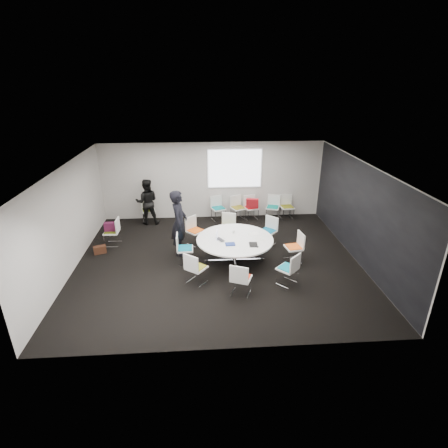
{
  "coord_description": "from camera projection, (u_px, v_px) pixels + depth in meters",
  "views": [
    {
      "loc": [
        -0.44,
        -8.82,
        4.95
      ],
      "look_at": [
        0.2,
        0.4,
        1.0
      ],
      "focal_mm": 28.0,
      "sensor_mm": 36.0,
      "label": 1
    }
  ],
  "objects": [
    {
      "name": "brown_bag",
      "position": [
        100.0,
        250.0,
        10.48
      ],
      "size": [
        0.39,
        0.28,
        0.24
      ],
      "primitive_type": "cube",
      "rotation": [
        0.0,
        0.0,
        0.37
      ],
      "color": "#391E12",
      "rests_on": "ground"
    },
    {
      "name": "chair_back_b",
      "position": [
        238.0,
        212.0,
        12.92
      ],
      "size": [
        0.6,
        0.6,
        0.88
      ],
      "rotation": [
        0.0,
        0.0,
        3.57
      ],
      "color": "silver",
      "rests_on": "ground"
    },
    {
      "name": "chair_person_back",
      "position": [
        149.0,
        214.0,
        12.71
      ],
      "size": [
        0.55,
        0.54,
        0.88
      ],
      "rotation": [
        0.0,
        0.0,
        3.36
      ],
      "color": "silver",
      "rests_on": "ground"
    },
    {
      "name": "chair_back_e",
      "position": [
        287.0,
        211.0,
        13.02
      ],
      "size": [
        0.5,
        0.49,
        0.88
      ],
      "rotation": [
        0.0,
        0.0,
        3.23
      ],
      "color": "silver",
      "rests_on": "ground"
    },
    {
      "name": "chair_ring_f",
      "position": [
        196.0,
        274.0,
        8.92
      ],
      "size": [
        0.64,
        0.64,
        0.88
      ],
      "rotation": [
        0.0,
        0.0,
        5.62
      ],
      "color": "silver",
      "rests_on": "ground"
    },
    {
      "name": "person_main",
      "position": [
        179.0,
        223.0,
        10.18
      ],
      "size": [
        0.52,
        0.75,
        1.97
      ],
      "primitive_type": "imported",
      "rotation": [
        0.0,
        0.0,
        1.49
      ],
      "color": "black",
      "rests_on": "ground"
    },
    {
      "name": "notebook_black",
      "position": [
        253.0,
        245.0,
        9.41
      ],
      "size": [
        0.24,
        0.31,
        0.02
      ],
      "primitive_type": "cube",
      "rotation": [
        0.0,
        0.0,
        -0.06
      ],
      "color": "black",
      "rests_on": "conference_table"
    },
    {
      "name": "chair_back_a",
      "position": [
        218.0,
        213.0,
        12.87
      ],
      "size": [
        0.59,
        0.58,
        0.88
      ],
      "rotation": [
        0.0,
        0.0,
        3.5
      ],
      "color": "silver",
      "rests_on": "ground"
    },
    {
      "name": "red_jacket",
      "position": [
        252.0,
        203.0,
        12.58
      ],
      "size": [
        0.46,
        0.25,
        0.36
      ],
      "primitive_type": "cube",
      "rotation": [
        0.17,
        0.0,
        -0.21
      ],
      "color": "maroon",
      "rests_on": "chair_back_c"
    },
    {
      "name": "chair_back_d",
      "position": [
        273.0,
        212.0,
        12.98
      ],
      "size": [
        0.58,
        0.58,
        0.88
      ],
      "rotation": [
        0.0,
        0.0,
        2.8
      ],
      "color": "silver",
      "rests_on": "ground"
    },
    {
      "name": "phone",
      "position": [
        256.0,
        247.0,
        9.31
      ],
      "size": [
        0.16,
        0.11,
        0.01
      ],
      "primitive_type": "cube",
      "rotation": [
        0.0,
        0.0,
        -0.32
      ],
      "color": "black",
      "rests_on": "conference_table"
    },
    {
      "name": "papers_right",
      "position": [
        254.0,
        234.0,
        10.07
      ],
      "size": [
        0.35,
        0.29,
        0.0
      ],
      "primitive_type": "cube",
      "rotation": [
        0.0,
        0.0,
        0.31
      ],
      "color": "white",
      "rests_on": "conference_table"
    },
    {
      "name": "cup",
      "position": [
        234.0,
        232.0,
        10.11
      ],
      "size": [
        0.08,
        0.08,
        0.09
      ],
      "primitive_type": "cylinder",
      "color": "white",
      "rests_on": "conference_table"
    },
    {
      "name": "maroon_bag",
      "position": [
        111.0,
        227.0,
        10.83
      ],
      "size": [
        0.4,
        0.15,
        0.28
      ],
      "primitive_type": "cube",
      "rotation": [
        0.0,
        0.0,
        0.04
      ],
      "color": "#511534",
      "rests_on": "chair_spare_left"
    },
    {
      "name": "laptop",
      "position": [
        222.0,
        239.0,
        9.72
      ],
      "size": [
        0.33,
        0.37,
        0.02
      ],
      "primitive_type": "imported",
      "rotation": [
        0.0,
        0.0,
        2.1
      ],
      "color": "#333338",
      "rests_on": "conference_table"
    },
    {
      "name": "chair_ring_g",
      "position": [
        241.0,
        284.0,
        8.46
      ],
      "size": [
        0.59,
        0.59,
        0.88
      ],
      "rotation": [
        0.0,
        0.0,
        5.9
      ],
      "color": "silver",
      "rests_on": "ground"
    },
    {
      "name": "chair_ring_d",
      "position": [
        195.0,
        236.0,
        11.03
      ],
      "size": [
        0.64,
        0.64,
        0.88
      ],
      "rotation": [
        0.0,
        0.0,
        3.91
      ],
      "color": "silver",
      "rests_on": "ground"
    },
    {
      "name": "chair_ring_a",
      "position": [
        294.0,
        253.0,
        9.98
      ],
      "size": [
        0.51,
        0.52,
        0.88
      ],
      "rotation": [
        0.0,
        0.0,
        1.73
      ],
      "color": "silver",
      "rests_on": "ground"
    },
    {
      "name": "papers_front",
      "position": [
        261.0,
        239.0,
        9.78
      ],
      "size": [
        0.36,
        0.32,
        0.0
      ],
      "primitive_type": "cube",
      "rotation": [
        0.0,
        0.0,
        -0.45
      ],
      "color": "silver",
      "rests_on": "conference_table"
    },
    {
      "name": "person_back",
      "position": [
        147.0,
        202.0,
        12.35
      ],
      "size": [
        0.85,
        0.69,
        1.65
      ],
      "primitive_type": "imported",
      "rotation": [
        0.0,
        0.0,
        3.23
      ],
      "color": "black",
      "rests_on": "ground"
    },
    {
      "name": "chair_ring_e",
      "position": [
        185.0,
        254.0,
        9.9
      ],
      "size": [
        0.46,
        0.47,
        0.88
      ],
      "rotation": [
        0.0,
        0.0,
        4.73
      ],
      "color": "silver",
      "rests_on": "ground"
    },
    {
      "name": "chair_ring_b",
      "position": [
        268.0,
        236.0,
        11.01
      ],
      "size": [
        0.64,
        0.64,
        0.88
      ],
      "rotation": [
        0.0,
        0.0,
        2.38
      ],
      "color": "silver",
      "rests_on": "ground"
    },
    {
      "name": "conference_table",
      "position": [
        235.0,
        245.0,
        9.86
      ],
      "size": [
        2.15,
        2.15,
        0.73
      ],
      "color": "silver",
      "rests_on": "ground"
    },
    {
      "name": "projection_screen",
      "position": [
        235.0,
        169.0,
        12.57
      ],
      "size": [
        1.9,
        0.03,
        1.35
      ],
      "primitive_type": "cube",
      "color": "white",
      "rests_on": "room_shell"
    },
    {
      "name": "chair_back_c",
      "position": [
        251.0,
        212.0,
        12.95
      ],
      "size": [
        0.56,
        0.55,
        0.88
      ],
      "rotation": [
        0.0,
        0.0,
        3.4
      ],
      "color": "silver",
      "rests_on": "ground"
    },
    {
      "name": "laptop_lid",
      "position": [
        217.0,
        235.0,
        9.7
      ],
      "size": [
        0.06,
        0.3,
        0.22
      ],
      "primitive_type": "cube",
      "rotation": [
        0.0,
        0.0,
        1.41
      ],
      "color": "silver",
      "rests_on": "conference_table"
    },
    {
      "name": "chair_spare_left",
      "position": [
        113.0,
        237.0,
        10.96
      ],
      "size": [
        0.46,
        0.47,
        0.88
      ],
      "rotation": [
        0.0,
        0.0,
        1.55
      ],
      "color": "silver",
      "rests_on": "ground"
    },
    {
      "name": "chair_ring_c",
      "position": [
        227.0,
        232.0,
        11.28
      ],
      "size": [
        0.58,
        0.57,
        0.88
      ],
      "rotation": [
        0.0,
        0.0,
        2.81
      ],
      "color": "silver",
      "rests_on": "ground"
    },
    {
      "name": "room_shell",
      "position": [
        221.0,
        216.0,
        9.52
      ],
      "size": [
        8.08,
        7.08,
        2.88
      ],
      "color": "black",
      "rests_on": "ground"
    },
    {
      "name": "tablet_folio",
      "position": [
        230.0,
        244.0,
        9.43
      ],
      "size": [
        0.27,
        0.21,
        0.03
      ],
      "primitive_type": "cube",
      "rotation": [
        0.0,
        0.0,
        0.05
      ],
      "color": "navy",
      "rests_on": "conference_table"
    },
    {
      "name": "chair_ring_h",
      "position": [
        287.0,
        274.0,
        8.89
      ],
      "size": [
        0.64,
        0.64,
        0.88
      ],
      "rotation": [
        0.0,
        0.0,
        7.05
      ],
      "color": "silver",
      "rests_on": "ground"
    }
  ]
}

